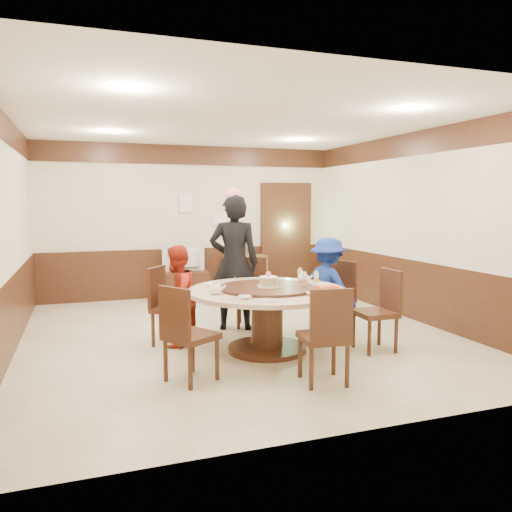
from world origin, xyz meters
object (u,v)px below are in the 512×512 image
object	(u,v)px
tv_stand	(185,285)
shrimp_platter	(327,289)
person_standing	(234,263)
birthday_cake	(268,282)
television	(184,259)
person_blue	(328,286)
thermos	(248,245)
banquet_table	(267,307)
person_red	(177,296)
side_cabinet	(245,275)

from	to	relation	value
tv_stand	shrimp_platter	bearing A→B (deg)	-77.26
person_standing	birthday_cake	size ratio (longest dim) A/B	7.14
television	person_standing	bearing A→B (deg)	96.82
birthday_cake	person_blue	bearing A→B (deg)	25.19
television	thermos	distance (m)	1.26
banquet_table	shrimp_platter	size ratio (longest dim) A/B	6.21
person_standing	tv_stand	bearing A→B (deg)	-67.01
banquet_table	birthday_cake	world-z (taller)	birthday_cake
person_standing	television	world-z (taller)	person_standing
person_red	shrimp_platter	size ratio (longest dim) A/B	4.16
person_red	shrimp_platter	distance (m)	1.84
banquet_table	thermos	bearing A→B (deg)	75.21
shrimp_platter	thermos	xyz separation A→B (m)	(0.35, 3.96, 0.16)
person_blue	tv_stand	size ratio (longest dim) A/B	1.53
birthday_cake	shrimp_platter	bearing A→B (deg)	-30.88
person_blue	birthday_cake	xyz separation A→B (m)	(-1.03, -0.49, 0.19)
tv_stand	person_blue	bearing A→B (deg)	-66.67
birthday_cake	tv_stand	size ratio (longest dim) A/B	0.31
person_red	tv_stand	size ratio (longest dim) A/B	1.47
birthday_cake	thermos	distance (m)	3.73
person_red	birthday_cake	world-z (taller)	person_red
person_blue	side_cabinet	bearing A→B (deg)	-22.23
thermos	person_red	bearing A→B (deg)	-122.57
birthday_cake	side_cabinet	bearing A→B (deg)	76.39
person_standing	birthday_cake	bearing A→B (deg)	111.03
person_standing	side_cabinet	distance (m)	2.68
shrimp_platter	thermos	world-z (taller)	thermos
banquet_table	thermos	xyz separation A→B (m)	(0.94, 3.57, 0.41)
person_standing	side_cabinet	world-z (taller)	person_standing
television	side_cabinet	size ratio (longest dim) A/B	0.97
shrimp_platter	thermos	distance (m)	3.98
person_standing	tv_stand	size ratio (longest dim) A/B	2.20
shrimp_platter	television	world-z (taller)	television
person_red	side_cabinet	distance (m)	3.53
person_standing	banquet_table	bearing A→B (deg)	111.00
banquet_table	thermos	size ratio (longest dim) A/B	4.90
person_standing	person_red	xyz separation A→B (m)	(-0.90, -0.55, -0.31)
birthday_cake	shrimp_platter	distance (m)	0.69
person_red	side_cabinet	world-z (taller)	person_red
banquet_table	person_blue	xyz separation A→B (m)	(1.04, 0.45, 0.12)
shrimp_platter	thermos	size ratio (longest dim) A/B	0.79
side_cabinet	thermos	bearing A→B (deg)	0.00
thermos	shrimp_platter	bearing A→B (deg)	-95.09
person_standing	person_blue	distance (m)	1.32
side_cabinet	thermos	distance (m)	0.57
person_standing	thermos	bearing A→B (deg)	-94.91
person_standing	television	size ratio (longest dim) A/B	2.41
person_red	television	size ratio (longest dim) A/B	1.61
person_standing	person_red	distance (m)	1.10
television	tv_stand	bearing A→B (deg)	-0.00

